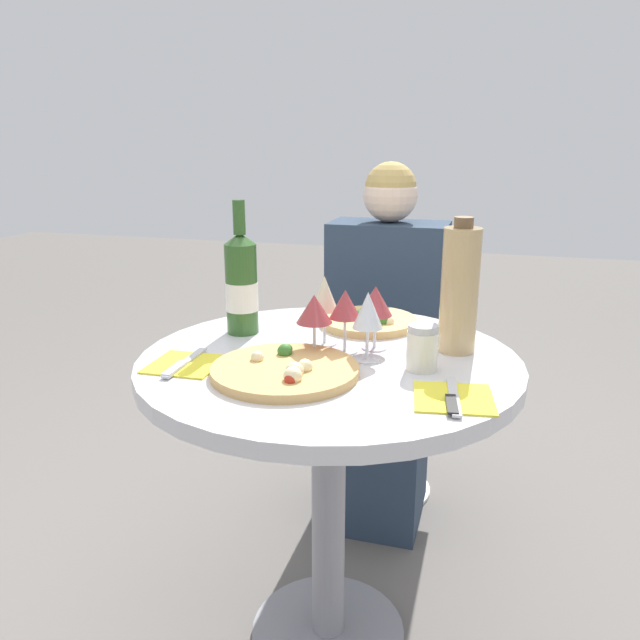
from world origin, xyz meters
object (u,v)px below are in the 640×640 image
(chair_behind_diner, at_px, (388,364))
(pizza_large, at_px, (285,370))
(tall_carafe, at_px, (460,290))
(wine_bottle, at_px, (241,284))
(seated_diner, at_px, (381,364))
(dining_table, at_px, (329,416))

(chair_behind_diner, xyz_separation_m, pizza_large, (-0.06, -0.96, 0.32))
(pizza_large, height_order, tall_carafe, tall_carafe)
(chair_behind_diner, relative_size, pizza_large, 3.07)
(wine_bottle, bearing_deg, pizza_large, -51.32)
(tall_carafe, bearing_deg, seated_diner, 117.10)
(seated_diner, distance_m, tall_carafe, 0.73)
(dining_table, relative_size, pizza_large, 2.78)
(wine_bottle, bearing_deg, dining_table, -24.01)
(dining_table, xyz_separation_m, wine_bottle, (-0.26, 0.12, 0.28))
(seated_diner, height_order, tall_carafe, seated_diner)
(tall_carafe, bearing_deg, pizza_large, -141.66)
(dining_table, xyz_separation_m, seated_diner, (-0.00, 0.66, -0.11))
(pizza_large, height_order, wine_bottle, wine_bottle)
(wine_bottle, bearing_deg, seated_diner, 64.39)
(dining_table, height_order, pizza_large, pizza_large)
(pizza_large, xyz_separation_m, tall_carafe, (0.33, 0.26, 0.14))
(pizza_large, bearing_deg, tall_carafe, 38.34)
(pizza_large, bearing_deg, seated_diner, 86.00)
(seated_diner, bearing_deg, tall_carafe, 117.10)
(chair_behind_diner, distance_m, seated_diner, 0.16)
(chair_behind_diner, height_order, seated_diner, seated_diner)
(dining_table, height_order, tall_carafe, tall_carafe)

